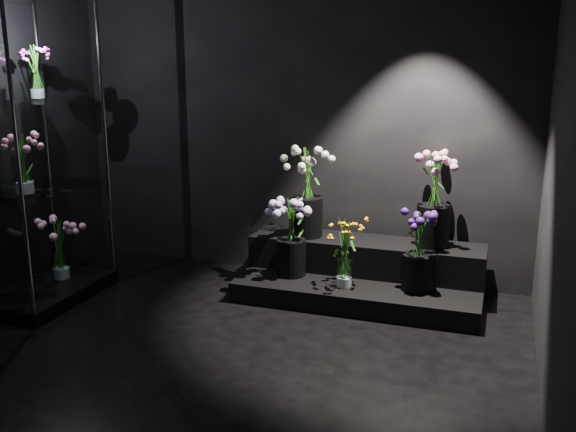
% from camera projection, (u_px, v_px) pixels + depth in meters
% --- Properties ---
extents(floor, '(4.00, 4.00, 0.00)m').
position_uv_depth(floor, '(195.00, 371.00, 3.95)').
color(floor, black).
rests_on(floor, ground).
extents(wall_back, '(4.00, 0.00, 4.00)m').
position_uv_depth(wall_back, '(296.00, 114.00, 5.44)').
color(wall_back, black).
rests_on(wall_back, floor).
extents(wall_right, '(0.00, 4.00, 4.00)m').
position_uv_depth(wall_right, '(572.00, 164.00, 2.98)').
color(wall_right, black).
rests_on(wall_right, floor).
extents(display_riser, '(1.90, 0.85, 0.42)m').
position_uv_depth(display_riser, '(362.00, 273.00, 5.18)').
color(display_riser, black).
rests_on(display_riser, floor).
extents(display_case, '(0.62, 1.04, 2.29)m').
position_uv_depth(display_case, '(34.00, 156.00, 4.85)').
color(display_case, black).
rests_on(display_case, floor).
extents(bouquet_orange_bells, '(0.33, 0.33, 0.55)m').
position_uv_depth(bouquet_orange_bells, '(345.00, 251.00, 4.87)').
color(bouquet_orange_bells, white).
rests_on(bouquet_orange_bells, display_riser).
extents(bouquet_lilac, '(0.38, 0.38, 0.63)m').
position_uv_depth(bouquet_lilac, '(291.00, 231.00, 5.11)').
color(bouquet_lilac, black).
rests_on(bouquet_lilac, display_riser).
extents(bouquet_purple, '(0.31, 0.31, 0.60)m').
position_uv_depth(bouquet_purple, '(419.00, 249.00, 4.80)').
color(bouquet_purple, black).
rests_on(bouquet_purple, display_riser).
extents(bouquet_cream_roses, '(0.45, 0.45, 0.73)m').
position_uv_depth(bouquet_cream_roses, '(307.00, 186.00, 5.24)').
color(bouquet_cream_roses, black).
rests_on(bouquet_cream_roses, display_riser).
extents(bouquet_pink_roses, '(0.37, 0.37, 0.76)m').
position_uv_depth(bouquet_pink_roses, '(435.00, 193.00, 4.96)').
color(bouquet_pink_roses, black).
rests_on(bouquet_pink_roses, display_riser).
extents(bouquet_case_pink, '(0.36, 0.36, 0.45)m').
position_uv_depth(bouquet_case_pink, '(23.00, 162.00, 4.71)').
color(bouquet_case_pink, white).
rests_on(bouquet_case_pink, display_case).
extents(bouquet_case_magenta, '(0.21, 0.21, 0.39)m').
position_uv_depth(bouquet_case_magenta, '(35.00, 71.00, 4.86)').
color(bouquet_case_magenta, white).
rests_on(bouquet_case_magenta, display_case).
extents(bouquet_case_base_pink, '(0.39, 0.39, 0.50)m').
position_uv_depth(bouquet_case_base_pink, '(59.00, 247.00, 5.21)').
color(bouquet_case_base_pink, white).
rests_on(bouquet_case_base_pink, display_case).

